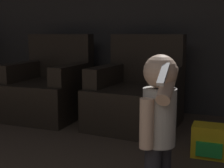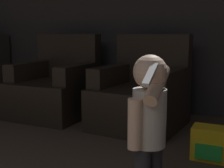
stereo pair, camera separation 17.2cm
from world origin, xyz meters
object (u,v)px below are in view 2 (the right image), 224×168
at_px(armchair_left, 56,88).
at_px(person_toddler, 149,118).
at_px(toy_backpack, 210,143).
at_px(armchair_right, 142,95).

distance_m(armchair_left, person_toddler, 2.15).
relative_size(person_toddler, toy_backpack, 3.09).
height_order(armchair_right, toy_backpack, armchair_right).
relative_size(armchair_left, toy_backpack, 3.46).
height_order(armchair_left, person_toddler, armchair_left).
height_order(armchair_right, person_toddler, armchair_right).
bearing_deg(toy_backpack, armchair_right, 141.66).
bearing_deg(armchair_right, person_toddler, -64.45).
bearing_deg(person_toddler, toy_backpack, -174.29).
height_order(armchair_left, armchair_right, same).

